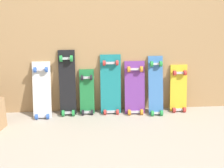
{
  "coord_description": "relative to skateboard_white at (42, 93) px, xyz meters",
  "views": [
    {
      "loc": [
        -0.25,
        -3.24,
        1.41
      ],
      "look_at": [
        0.0,
        -0.07,
        0.36
      ],
      "focal_mm": 48.63,
      "sensor_mm": 36.0,
      "label": 1
    }
  ],
  "objects": [
    {
      "name": "ground_plane",
      "position": [
        0.77,
        0.06,
        -0.27
      ],
      "size": [
        12.0,
        12.0,
        0.0
      ],
      "primitive_type": "plane",
      "color": "#A89E8E"
    },
    {
      "name": "skateboard_white",
      "position": [
        0.0,
        0.0,
        0.0
      ],
      "size": [
        0.2,
        0.24,
        0.67
      ],
      "color": "silver",
      "rests_on": "ground"
    },
    {
      "name": "skateboard_black",
      "position": [
        0.28,
        0.04,
        0.07
      ],
      "size": [
        0.18,
        0.18,
        0.79
      ],
      "color": "black",
      "rests_on": "ground"
    },
    {
      "name": "skateboard_blue",
      "position": [
        1.27,
        -0.01,
        0.02
      ],
      "size": [
        0.17,
        0.25,
        0.71
      ],
      "color": "#386BAD",
      "rests_on": "ground"
    },
    {
      "name": "skateboard_green",
      "position": [
        0.5,
        0.04,
        -0.05
      ],
      "size": [
        0.16,
        0.16,
        0.57
      ],
      "color": "#1E7238",
      "rests_on": "ground"
    },
    {
      "name": "plywood_wall_panel",
      "position": [
        0.77,
        0.13,
        0.66
      ],
      "size": [
        2.8,
        0.04,
        1.86
      ],
      "primitive_type": "cube",
      "color": "tan",
      "rests_on": "ground"
    },
    {
      "name": "skateboard_yellow",
      "position": [
        1.55,
        0.04,
        -0.03
      ],
      "size": [
        0.2,
        0.17,
        0.6
      ],
      "color": "gold",
      "rests_on": "ground"
    },
    {
      "name": "skateboard_purple",
      "position": [
        1.04,
        0.02,
        -0.01
      ],
      "size": [
        0.23,
        0.21,
        0.65
      ],
      "color": "#6B338C",
      "rests_on": "ground"
    },
    {
      "name": "skateboard_teal",
      "position": [
        0.76,
        0.04,
        0.03
      ],
      "size": [
        0.23,
        0.17,
        0.73
      ],
      "color": "#197A7F",
      "rests_on": "ground"
    }
  ]
}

